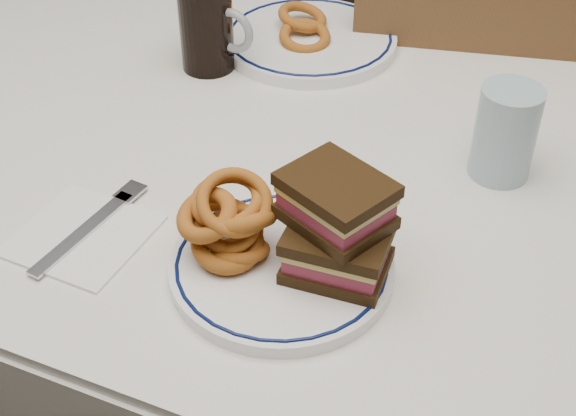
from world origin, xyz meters
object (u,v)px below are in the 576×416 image
at_px(beer_mug, 208,25).
at_px(main_plate, 282,266).
at_px(chair_far, 459,146).
at_px(reuben_sandwich, 337,226).
at_px(far_plate, 310,39).

bearing_deg(beer_mug, main_plate, -53.03).
xyz_separation_m(chair_far, reuben_sandwich, (-0.01, -0.69, 0.34)).
xyz_separation_m(reuben_sandwich, far_plate, (-0.22, 0.48, -0.06)).
bearing_deg(beer_mug, chair_far, 43.68).
xyz_separation_m(beer_mug, far_plate, (0.11, 0.12, -0.06)).
bearing_deg(far_plate, main_plate, -71.40).
relative_size(chair_far, far_plate, 3.18).
height_order(main_plate, reuben_sandwich, reuben_sandwich).
distance_m(main_plate, beer_mug, 0.47).
bearing_deg(chair_far, beer_mug, -136.32).
bearing_deg(chair_far, reuben_sandwich, -90.67).
height_order(main_plate, beer_mug, beer_mug).
xyz_separation_m(chair_far, beer_mug, (-0.35, -0.33, 0.34)).
relative_size(main_plate, reuben_sandwich, 1.86).
distance_m(reuben_sandwich, far_plate, 0.53).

